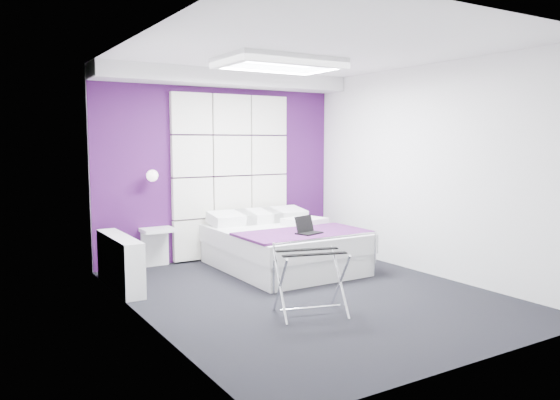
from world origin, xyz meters
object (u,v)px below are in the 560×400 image
radiator (120,262)px  nightstand (158,230)px  luggage_rack (311,283)px  laptop (307,229)px  wall_lamp (151,175)px  bed (283,246)px

radiator → nightstand: size_ratio=2.90×
luggage_rack → laptop: 1.46m
radiator → nightstand: bearing=45.9°
luggage_rack → laptop: laptop is taller
wall_lamp → laptop: (1.44, -1.47, -0.62)m
luggage_rack → laptop: (0.78, 1.20, 0.29)m
radiator → bed: bearing=-3.6°
nightstand → laptop: size_ratio=1.38×
wall_lamp → radiator: wall_lamp is taller
wall_lamp → luggage_rack: 2.90m
bed → laptop: laptop is taller
wall_lamp → bed: 1.94m
bed → laptop: size_ratio=6.47×
bed → nightstand: bearing=148.5°
bed → nightstand: (-1.39, 0.85, 0.22)m
radiator → nightstand: 1.02m
nightstand → wall_lamp: bearing=144.8°
wall_lamp → radiator: size_ratio=0.12×
bed → laptop: (-0.01, -0.58, 0.31)m
nightstand → laptop: 1.99m
radiator → bed: bed is taller
radiator → laptop: (2.08, -0.71, 0.30)m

